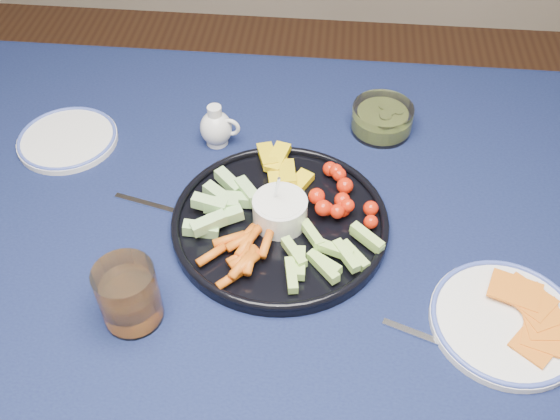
# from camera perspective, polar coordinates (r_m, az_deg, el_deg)

# --- Properties ---
(dining_table) EXTENTS (1.67, 1.07, 0.75)m
(dining_table) POSITION_cam_1_polar(r_m,az_deg,el_deg) (1.06, -4.84, -5.90)
(dining_table) COLOR #4F291A
(dining_table) RESTS_ON ground
(crudite_platter) EXTENTS (0.35, 0.35, 0.11)m
(crudite_platter) POSITION_cam_1_polar(r_m,az_deg,el_deg) (1.00, -0.15, -0.83)
(crudite_platter) COLOR black
(crudite_platter) RESTS_ON dining_table
(creamer_pitcher) EXTENTS (0.07, 0.06, 0.08)m
(creamer_pitcher) POSITION_cam_1_polar(r_m,az_deg,el_deg) (1.15, -5.82, 7.50)
(creamer_pitcher) COLOR silver
(creamer_pitcher) RESTS_ON dining_table
(pickle_bowl) EXTENTS (0.11, 0.11, 0.05)m
(pickle_bowl) POSITION_cam_1_polar(r_m,az_deg,el_deg) (1.19, 9.29, 8.15)
(pickle_bowl) COLOR white
(pickle_bowl) RESTS_ON dining_table
(cheese_plate) EXTENTS (0.21, 0.21, 0.03)m
(cheese_plate) POSITION_cam_1_polar(r_m,az_deg,el_deg) (0.95, 20.00, -9.44)
(cheese_plate) COLOR white
(cheese_plate) RESTS_ON dining_table
(juice_tumbler) EXTENTS (0.08, 0.08, 0.10)m
(juice_tumbler) POSITION_cam_1_polar(r_m,az_deg,el_deg) (0.90, -13.60, -7.79)
(juice_tumbler) COLOR white
(juice_tumbler) RESTS_ON dining_table
(fork_left) EXTENTS (0.16, 0.06, 0.00)m
(fork_left) POSITION_cam_1_polar(r_m,az_deg,el_deg) (1.05, -10.32, 0.07)
(fork_left) COLOR silver
(fork_left) RESTS_ON dining_table
(fork_right) EXTENTS (0.16, 0.07, 0.00)m
(fork_right) POSITION_cam_1_polar(r_m,az_deg,el_deg) (0.91, 15.42, -12.02)
(fork_right) COLOR silver
(fork_right) RESTS_ON dining_table
(side_plate_extra) EXTENTS (0.18, 0.18, 0.02)m
(side_plate_extra) POSITION_cam_1_polar(r_m,az_deg,el_deg) (1.22, -18.85, 6.17)
(side_plate_extra) COLOR white
(side_plate_extra) RESTS_ON dining_table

